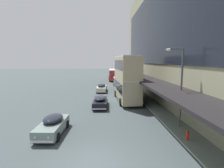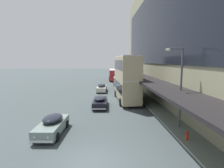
{
  "view_description": "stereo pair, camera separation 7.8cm",
  "coord_description": "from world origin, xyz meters",
  "px_view_note": "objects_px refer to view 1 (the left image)",
  "views": [
    {
      "loc": [
        0.58,
        -9.29,
        5.74
      ],
      "look_at": [
        1.94,
        17.53,
        2.16
      ],
      "focal_mm": 28.0,
      "sensor_mm": 36.0,
      "label": 1
    },
    {
      "loc": [
        0.65,
        -9.29,
        5.74
      ],
      "look_at": [
        1.94,
        17.53,
        2.16
      ],
      "focal_mm": 28.0,
      "sensor_mm": 36.0,
      "label": 2
    }
  ],
  "objects_px": {
    "sedan_trailing_near": "(100,101)",
    "vw_van": "(117,81)",
    "sedan_lead_near": "(102,88)",
    "street_lamp": "(179,82)",
    "sedan_far_back": "(53,125)",
    "fire_hydrant": "(188,135)",
    "transit_bus_kerbside_front": "(126,77)",
    "transit_bus_kerbside_rear": "(114,74)"
  },
  "relations": [
    {
      "from": "sedan_lead_near",
      "to": "sedan_trailing_near",
      "type": "xyz_separation_m",
      "value": [
        -0.08,
        -10.88,
        -0.05
      ]
    },
    {
      "from": "fire_hydrant",
      "to": "street_lamp",
      "type": "bearing_deg",
      "value": 82.69
    },
    {
      "from": "sedan_far_back",
      "to": "street_lamp",
      "type": "bearing_deg",
      "value": 2.73
    },
    {
      "from": "transit_bus_kerbside_front",
      "to": "street_lamp",
      "type": "bearing_deg",
      "value": -74.48
    },
    {
      "from": "street_lamp",
      "to": "fire_hydrant",
      "type": "relative_size",
      "value": 9.5
    },
    {
      "from": "sedan_trailing_near",
      "to": "vw_van",
      "type": "bearing_deg",
      "value": 79.0
    },
    {
      "from": "sedan_far_back",
      "to": "fire_hydrant",
      "type": "height_order",
      "value": "sedan_far_back"
    },
    {
      "from": "sedan_far_back",
      "to": "sedan_lead_near",
      "type": "bearing_deg",
      "value": 78.9
    },
    {
      "from": "sedan_trailing_near",
      "to": "street_lamp",
      "type": "height_order",
      "value": "street_lamp"
    },
    {
      "from": "transit_bus_kerbside_rear",
      "to": "sedan_trailing_near",
      "type": "xyz_separation_m",
      "value": [
        -3.45,
        -29.76,
        -1.14
      ]
    },
    {
      "from": "sedan_lead_near",
      "to": "sedan_far_back",
      "type": "distance_m",
      "value": 19.19
    },
    {
      "from": "vw_van",
      "to": "street_lamp",
      "type": "xyz_separation_m",
      "value": [
        2.93,
        -26.61,
        2.94
      ]
    },
    {
      "from": "vw_van",
      "to": "street_lamp",
      "type": "relative_size",
      "value": 0.69
    },
    {
      "from": "vw_van",
      "to": "street_lamp",
      "type": "distance_m",
      "value": 26.93
    },
    {
      "from": "transit_bus_kerbside_front",
      "to": "transit_bus_kerbside_rear",
      "type": "height_order",
      "value": "transit_bus_kerbside_front"
    },
    {
      "from": "transit_bus_kerbside_front",
      "to": "sedan_trailing_near",
      "type": "xyz_separation_m",
      "value": [
        -3.69,
        -3.22,
        -2.74
      ]
    },
    {
      "from": "transit_bus_kerbside_rear",
      "to": "sedan_lead_near",
      "type": "bearing_deg",
      "value": -100.12
    },
    {
      "from": "transit_bus_kerbside_rear",
      "to": "sedan_trailing_near",
      "type": "bearing_deg",
      "value": -96.61
    },
    {
      "from": "sedan_far_back",
      "to": "sedan_trailing_near",
      "type": "relative_size",
      "value": 0.91
    },
    {
      "from": "transit_bus_kerbside_front",
      "to": "vw_van",
      "type": "distance_m",
      "value": 16.1
    },
    {
      "from": "sedan_lead_near",
      "to": "sedan_trailing_near",
      "type": "distance_m",
      "value": 10.88
    },
    {
      "from": "street_lamp",
      "to": "fire_hydrant",
      "type": "distance_m",
      "value": 4.32
    },
    {
      "from": "transit_bus_kerbside_rear",
      "to": "sedan_lead_near",
      "type": "distance_m",
      "value": 19.21
    },
    {
      "from": "transit_bus_kerbside_rear",
      "to": "fire_hydrant",
      "type": "bearing_deg",
      "value": -85.82
    },
    {
      "from": "sedan_lead_near",
      "to": "fire_hydrant",
      "type": "height_order",
      "value": "sedan_lead_near"
    },
    {
      "from": "transit_bus_kerbside_front",
      "to": "vw_van",
      "type": "relative_size",
      "value": 2.02
    },
    {
      "from": "fire_hydrant",
      "to": "transit_bus_kerbside_rear",
      "type": "bearing_deg",
      "value": 94.18
    },
    {
      "from": "sedan_lead_near",
      "to": "street_lamp",
      "type": "height_order",
      "value": "street_lamp"
    },
    {
      "from": "sedan_lead_near",
      "to": "sedan_trailing_near",
      "type": "height_order",
      "value": "sedan_lead_near"
    },
    {
      "from": "transit_bus_kerbside_front",
      "to": "fire_hydrant",
      "type": "relative_size",
      "value": 13.33
    },
    {
      "from": "sedan_trailing_near",
      "to": "fire_hydrant",
      "type": "bearing_deg",
      "value": -57.36
    },
    {
      "from": "sedan_lead_near",
      "to": "fire_hydrant",
      "type": "relative_size",
      "value": 7.13
    },
    {
      "from": "sedan_trailing_near",
      "to": "vw_van",
      "type": "height_order",
      "value": "vw_van"
    },
    {
      "from": "transit_bus_kerbside_rear",
      "to": "street_lamp",
      "type": "height_order",
      "value": "street_lamp"
    },
    {
      "from": "transit_bus_kerbside_rear",
      "to": "transit_bus_kerbside_front",
      "type": "bearing_deg",
      "value": -89.47
    },
    {
      "from": "sedan_trailing_near",
      "to": "vw_van",
      "type": "xyz_separation_m",
      "value": [
        3.72,
        19.15,
        0.39
      ]
    },
    {
      "from": "sedan_far_back",
      "to": "sedan_trailing_near",
      "type": "xyz_separation_m",
      "value": [
        3.62,
        7.95,
        -0.02
      ]
    },
    {
      "from": "transit_bus_kerbside_front",
      "to": "sedan_far_back",
      "type": "xyz_separation_m",
      "value": [
        -7.31,
        -11.17,
        -2.72
      ]
    },
    {
      "from": "sedan_trailing_near",
      "to": "vw_van",
      "type": "distance_m",
      "value": 19.51
    },
    {
      "from": "sedan_lead_near",
      "to": "street_lamp",
      "type": "bearing_deg",
      "value": -70.26
    },
    {
      "from": "street_lamp",
      "to": "sedan_far_back",
      "type": "bearing_deg",
      "value": -177.27
    },
    {
      "from": "vw_van",
      "to": "sedan_lead_near",
      "type": "bearing_deg",
      "value": -113.8
    }
  ]
}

